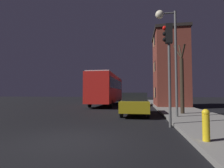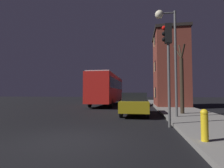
% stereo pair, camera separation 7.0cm
% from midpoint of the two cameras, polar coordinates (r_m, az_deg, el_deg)
% --- Properties ---
extents(ground_plane, '(120.00, 120.00, 0.00)m').
position_cam_midpoint_polar(ground_plane, '(5.93, -14.42, -17.76)').
color(ground_plane, black).
extents(brick_building, '(3.47, 5.47, 8.16)m').
position_cam_midpoint_polar(brick_building, '(20.53, 18.44, 4.87)').
color(brick_building, brown).
rests_on(brick_building, sidewalk).
extents(streetlamp, '(1.22, 0.51, 6.36)m').
position_cam_midpoint_polar(streetlamp, '(11.27, 17.73, 14.42)').
color(streetlamp, '#4C4C4C').
rests_on(streetlamp, sidewalk).
extents(traffic_light, '(0.43, 0.24, 4.70)m').
position_cam_midpoint_polar(traffic_light, '(8.47, 17.97, 9.64)').
color(traffic_light, '#4C4C4C').
rests_on(traffic_light, ground).
extents(bare_tree, '(0.54, 1.88, 4.95)m').
position_cam_midpoint_polar(bare_tree, '(12.69, 21.90, 1.46)').
color(bare_tree, '#2D2319').
rests_on(bare_tree, sidewalk).
extents(bus, '(2.51, 11.45, 3.70)m').
position_cam_midpoint_polar(bus, '(21.79, -1.44, -1.17)').
color(bus, red).
rests_on(bus, ground).
extents(car_near_lane, '(1.78, 4.79, 1.55)m').
position_cam_midpoint_polar(car_near_lane, '(12.37, 7.64, -6.21)').
color(car_near_lane, olive).
rests_on(car_near_lane, ground).
extents(car_mid_lane, '(1.81, 4.68, 1.53)m').
position_cam_midpoint_polar(car_mid_lane, '(21.66, 7.46, -4.80)').
color(car_mid_lane, '#B7BABF').
rests_on(car_mid_lane, ground).
extents(fire_hydrant, '(0.21, 0.21, 0.91)m').
position_cam_midpoint_polar(fire_hydrant, '(5.74, 28.28, -11.50)').
color(fire_hydrant, gold).
rests_on(fire_hydrant, sidewalk).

